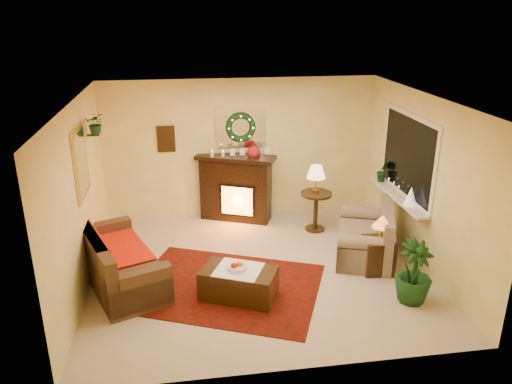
{
  "coord_description": "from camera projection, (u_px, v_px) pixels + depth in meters",
  "views": [
    {
      "loc": [
        -1.06,
        -6.63,
        3.79
      ],
      "look_at": [
        0.0,
        0.35,
        1.15
      ],
      "focal_mm": 35.0,
      "sensor_mm": 36.0,
      "label": 1
    }
  ],
  "objects": [
    {
      "name": "mini_tree",
      "position": [
        411.0,
        196.0,
        7.68
      ],
      "size": [
        0.2,
        0.2,
        0.3
      ],
      "primitive_type": "cone",
      "color": "white",
      "rests_on": "window_sill"
    },
    {
      "name": "sill_plant",
      "position": [
        383.0,
        171.0,
        8.72
      ],
      "size": [
        0.27,
        0.22,
        0.5
      ],
      "primitive_type": "imported",
      "color": "#1D4E21",
      "rests_on": "window_sill"
    },
    {
      "name": "window_sill",
      "position": [
        398.0,
        196.0,
        8.16
      ],
      "size": [
        0.22,
        1.86,
        0.04
      ],
      "primitive_type": "cube",
      "color": "white",
      "rests_on": "wall_right"
    },
    {
      "name": "hanging_plant",
      "position": [
        97.0,
        134.0,
        7.57
      ],
      "size": [
        0.33,
        0.28,
        0.36
      ],
      "primitive_type": "imported",
      "color": "#194719",
      "rests_on": "wall_left"
    },
    {
      "name": "fireplace",
      "position": [
        236.0,
        191.0,
        9.3
      ],
      "size": [
        1.34,
        0.88,
        1.17
      ],
      "primitive_type": "cube",
      "rotation": [
        0.0,
        0.0,
        -0.41
      ],
      "color": "black",
      "rests_on": "floor"
    },
    {
      "name": "window_glass",
      "position": [
        407.0,
        156.0,
        7.93
      ],
      "size": [
        0.02,
        1.7,
        1.22
      ],
      "primitive_type": "cube",
      "color": "black",
      "rests_on": "wall_right"
    },
    {
      "name": "wreath",
      "position": [
        241.0,
        128.0,
        9.05
      ],
      "size": [
        0.55,
        0.11,
        0.55
      ],
      "primitive_type": "torus",
      "rotation": [
        1.57,
        0.0,
        0.0
      ],
      "color": "#194719",
      "rests_on": "wall_back"
    },
    {
      "name": "wall_front",
      "position": [
        294.0,
        266.0,
        5.08
      ],
      "size": [
        5.0,
        5.0,
        0.0
      ],
      "primitive_type": "plane",
      "color": "#EFD88C",
      "rests_on": "ground"
    },
    {
      "name": "ceiling",
      "position": [
        260.0,
        100.0,
        6.71
      ],
      "size": [
        5.0,
        5.0,
        0.0
      ],
      "primitive_type": "plane",
      "color": "white",
      "rests_on": "ground"
    },
    {
      "name": "wall_back",
      "position": [
        241.0,
        149.0,
        9.25
      ],
      "size": [
        5.0,
        5.0,
        0.0
      ],
      "primitive_type": "plane",
      "color": "#EFD88C",
      "rests_on": "ground"
    },
    {
      "name": "floor",
      "position": [
        259.0,
        270.0,
        7.62
      ],
      "size": [
        5.0,
        5.0,
        0.0
      ],
      "primitive_type": "plane",
      "color": "beige",
      "rests_on": "ground"
    },
    {
      "name": "red_throw",
      "position": [
        119.0,
        248.0,
        7.31
      ],
      "size": [
        0.73,
        1.19,
        0.02
      ],
      "primitive_type": "cube",
      "color": "#E10006",
      "rests_on": "sofa"
    },
    {
      "name": "fruit_bowl",
      "position": [
        237.0,
        268.0,
        6.77
      ],
      "size": [
        0.27,
        0.27,
        0.06
      ],
      "primitive_type": "cylinder",
      "color": "silver",
      "rests_on": "coffee_table"
    },
    {
      "name": "sofa",
      "position": [
        120.0,
        255.0,
        7.16
      ],
      "size": [
        1.53,
        2.14,
        0.84
      ],
      "primitive_type": "cube",
      "rotation": [
        0.0,
        0.0,
        0.38
      ],
      "color": "#3C2811",
      "rests_on": "floor"
    },
    {
      "name": "poinsettia",
      "position": [
        254.0,
        153.0,
        9.03
      ],
      "size": [
        0.24,
        0.24,
        0.24
      ],
      "primitive_type": "sphere",
      "color": "#A81619",
      "rests_on": "fireplace"
    },
    {
      "name": "gold_mirror",
      "position": [
        81.0,
        162.0,
        6.94
      ],
      "size": [
        0.03,
        0.84,
        1.0
      ],
      "primitive_type": "cube",
      "color": "gold",
      "rests_on": "wall_left"
    },
    {
      "name": "lamp_tiffany",
      "position": [
        382.0,
        227.0,
        7.34
      ],
      "size": [
        0.29,
        0.29,
        0.43
      ],
      "primitive_type": "cone",
      "color": "orange",
      "rests_on": "end_table_square"
    },
    {
      "name": "wall_art",
      "position": [
        166.0,
        139.0,
        8.95
      ],
      "size": [
        0.32,
        0.03,
        0.48
      ],
      "primitive_type": "cube",
      "color": "#381E11",
      "rests_on": "wall_back"
    },
    {
      "name": "side_table_round",
      "position": [
        316.0,
        213.0,
        8.9
      ],
      "size": [
        0.62,
        0.62,
        0.71
      ],
      "primitive_type": "cylinder",
      "rotation": [
        0.0,
        0.0,
        0.15
      ],
      "color": "#502014",
      "rests_on": "floor"
    },
    {
      "name": "mantel_mirror",
      "position": [
        241.0,
        128.0,
        9.09
      ],
      "size": [
        0.92,
        0.02,
        0.72
      ],
      "primitive_type": "cube",
      "color": "white",
      "rests_on": "wall_back"
    },
    {
      "name": "loveseat",
      "position": [
        365.0,
        231.0,
        7.95
      ],
      "size": [
        1.25,
        1.6,
        0.81
      ],
      "primitive_type": "cube",
      "rotation": [
        0.0,
        0.0,
        -0.35
      ],
      "color": "#7E7258",
      "rests_on": "floor"
    },
    {
      "name": "area_rug",
      "position": [
        226.0,
        287.0,
        7.16
      ],
      "size": [
        3.15,
        2.81,
        0.01
      ],
      "primitive_type": "cube",
      "rotation": [
        0.0,
        0.0,
        -0.4
      ],
      "color": "#3E140D",
      "rests_on": "floor"
    },
    {
      "name": "coffee_table",
      "position": [
        239.0,
        284.0,
        6.85
      ],
      "size": [
        1.15,
        0.93,
        0.42
      ],
      "primitive_type": "cube",
      "rotation": [
        0.0,
        0.0,
        -0.44
      ],
      "color": "#49241B",
      "rests_on": "floor"
    },
    {
      "name": "wall_right",
      "position": [
        423.0,
        182.0,
        7.52
      ],
      "size": [
        4.5,
        4.5,
        0.0
      ],
      "primitive_type": "plane",
      "color": "#EFD88C",
      "rests_on": "ground"
    },
    {
      "name": "floor_palm",
      "position": [
        414.0,
        272.0,
        6.68
      ],
      "size": [
        1.92,
        1.92,
        2.64
      ],
      "primitive_type": "imported",
      "rotation": [
        0.0,
        0.0,
        0.38
      ],
      "color": "#174119",
      "rests_on": "floor"
    },
    {
      "name": "mantel_candle_b",
      "position": [
        223.0,
        156.0,
        8.98
      ],
      "size": [
        0.06,
        0.06,
        0.18
      ],
      "primitive_type": "cylinder",
      "color": "silver",
      "rests_on": "fireplace"
    },
    {
      "name": "end_table_square",
      "position": [
        378.0,
        255.0,
        7.51
      ],
      "size": [
        0.47,
        0.47,
        0.53
      ],
      "primitive_type": "cube",
      "rotation": [
        0.0,
        0.0,
        -0.09
      ],
      "color": "#3F1E0D",
      "rests_on": "floor"
    },
    {
      "name": "wall_left",
      "position": [
        79.0,
        200.0,
        6.81
      ],
      "size": [
        4.5,
        4.5,
        0.0
      ],
      "primitive_type": "plane",
      "color": "#EFD88C",
      "rests_on": "ground"
    },
    {
      "name": "window_frame",
      "position": [
        408.0,
        156.0,
        7.94
      ],
      "size": [
        0.03,
        1.86,
        1.36
      ],
      "primitive_type": "cube",
      "color": "white",
      "rests_on": "wall_right"
    },
    {
      "name": "mantel_candle_a",
      "position": [
        212.0,
        156.0,
        8.96
      ],
      "size": [
        0.06,
        0.06,
        0.19
      ],
      "primitive_type": "cylinder",
      "color": "white",
      "rests_on": "fireplace"
    },
    {
      "name": "lamp_cream",
      "position": [
        316.0,
        183.0,
        8.73
      ],
      "size": [
        0.33,
        0.33,
        0.5
      ],
      "primitive_type": "cone",
      "color": "#FCD38D",
      "rests_on": "side_table_round"
    }
  ]
}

